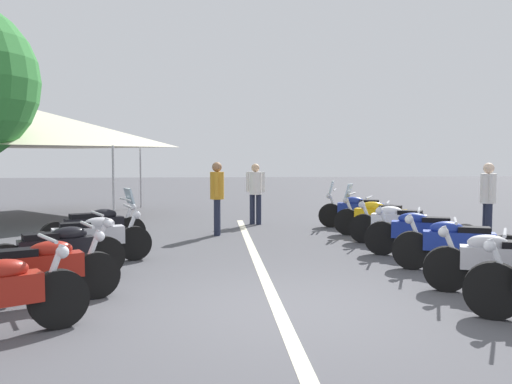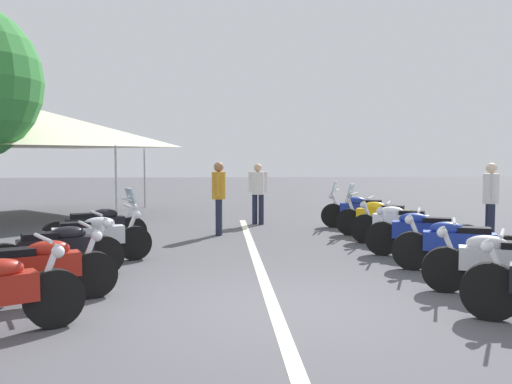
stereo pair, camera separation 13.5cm
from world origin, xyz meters
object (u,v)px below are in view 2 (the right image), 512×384
at_px(motorcycle_right_row_2, 457,244).
at_px(motorcycle_right_row_5, 381,217).
at_px(event_tent, 42,129).
at_px(bystander_2, 258,189).
at_px(motorcycle_left_row_3, 90,238).
at_px(motorcycle_left_row_4, 97,226).
at_px(motorcycle_right_row_3, 423,233).
at_px(motorcycle_right_row_6, 362,210).
at_px(bystander_1, 219,192).
at_px(bystander_4, 491,196).
at_px(motorcycle_right_row_1, 500,262).
at_px(motorcycle_right_row_4, 399,224).
at_px(motorcycle_left_row_2, 57,251).
at_px(motorcycle_left_row_1, 35,269).

bearing_deg(motorcycle_right_row_2, motorcycle_right_row_5, -66.83).
bearing_deg(event_tent, motorcycle_right_row_2, -133.51).
bearing_deg(bystander_2, motorcycle_left_row_3, -10.11).
height_order(motorcycle_left_row_4, event_tent, event_tent).
relative_size(motorcycle_right_row_3, motorcycle_right_row_5, 1.02).
bearing_deg(motorcycle_left_row_3, motorcycle_left_row_4, 76.53).
height_order(motorcycle_left_row_4, motorcycle_right_row_3, motorcycle_left_row_4).
relative_size(motorcycle_right_row_6, bystander_1, 1.21).
distance_m(motorcycle_right_row_5, bystander_4, 2.32).
distance_m(motorcycle_left_row_4, bystander_4, 8.11).
xyz_separation_m(motorcycle_right_row_2, motorcycle_right_row_5, (3.75, 0.09, 0.01)).
height_order(motorcycle_right_row_1, motorcycle_right_row_6, motorcycle_right_row_6).
relative_size(motorcycle_right_row_2, motorcycle_right_row_4, 1.03).
distance_m(motorcycle_left_row_2, bystander_4, 8.61).
distance_m(bystander_1, event_tent, 7.01).
distance_m(motorcycle_right_row_4, event_tent, 11.02).
distance_m(motorcycle_right_row_2, bystander_4, 3.46).
xyz_separation_m(motorcycle_right_row_6, bystander_1, (-0.94, 3.61, 0.53)).
height_order(motorcycle_left_row_3, motorcycle_right_row_4, motorcycle_right_row_4).
height_order(motorcycle_left_row_4, motorcycle_right_row_2, motorcycle_left_row_4).
bearing_deg(motorcycle_right_row_4, motorcycle_left_row_2, 51.54).
bearing_deg(motorcycle_left_row_2, motorcycle_right_row_4, -2.04).
height_order(motorcycle_right_row_1, motorcycle_right_row_2, motorcycle_right_row_2).
xyz_separation_m(motorcycle_right_row_3, motorcycle_right_row_6, (3.97, 0.07, 0.01)).
bearing_deg(motorcycle_left_row_3, motorcycle_right_row_3, -19.61).
bearing_deg(bystander_1, motorcycle_left_row_3, -119.32).
xyz_separation_m(motorcycle_right_row_5, bystander_4, (-0.96, -2.05, 0.53)).
xyz_separation_m(motorcycle_right_row_1, motorcycle_right_row_4, (4.07, -0.03, 0.00)).
xyz_separation_m(bystander_2, bystander_4, (-3.42, -4.66, 0.04)).
relative_size(motorcycle_left_row_3, motorcycle_left_row_4, 1.08).
height_order(motorcycle_right_row_6, bystander_4, bystander_4).
bearing_deg(bystander_2, motorcycle_right_row_3, 50.38).
bearing_deg(motorcycle_right_row_6, bystander_2, -2.71).
bearing_deg(motorcycle_left_row_3, motorcycle_right_row_4, -6.89).
height_order(motorcycle_left_row_4, motorcycle_right_row_6, motorcycle_right_row_6).
bearing_deg(motorcycle_left_row_4, bystander_1, 9.09).
xyz_separation_m(motorcycle_left_row_1, motorcycle_right_row_3, (2.75, -5.93, 0.01)).
relative_size(motorcycle_right_row_5, bystander_1, 1.15).
height_order(motorcycle_left_row_2, bystander_4, bystander_4).
relative_size(motorcycle_left_row_3, bystander_4, 1.22).
xyz_separation_m(motorcycle_left_row_4, bystander_4, (0.22, -8.09, 0.53)).
distance_m(motorcycle_left_row_4, motorcycle_right_row_1, 7.26).
bearing_deg(motorcycle_right_row_2, bystander_1, -27.30).
bearing_deg(motorcycle_right_row_4, motorcycle_right_row_3, 116.14).
xyz_separation_m(motorcycle_right_row_1, bystander_2, (7.66, 2.62, 0.50)).
relative_size(motorcycle_right_row_3, motorcycle_right_row_6, 0.97).
distance_m(bystander_1, bystander_4, 5.90).
bearing_deg(event_tent, motorcycle_right_row_1, -138.20).
height_order(motorcycle_left_row_2, bystander_1, bystander_1).
xyz_separation_m(motorcycle_left_row_3, event_tent, (7.46, 3.12, 2.20)).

